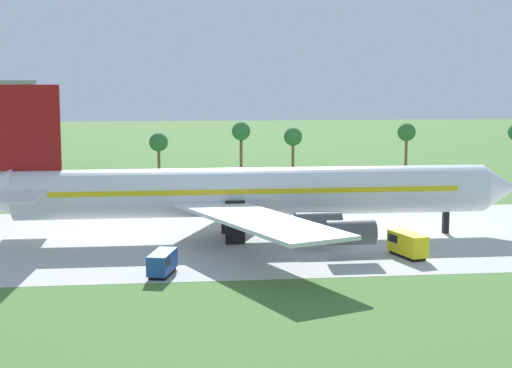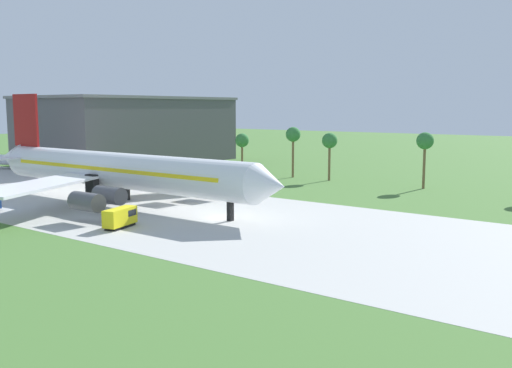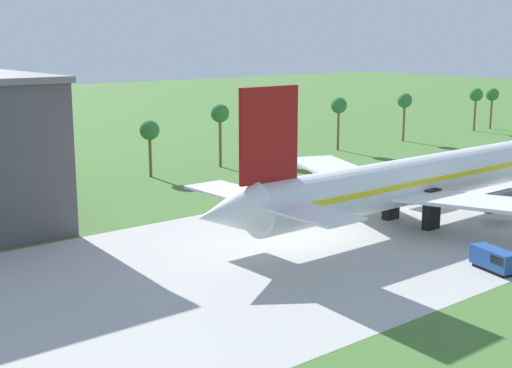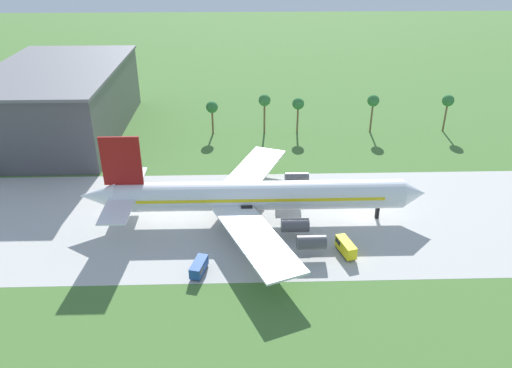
% 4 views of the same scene
% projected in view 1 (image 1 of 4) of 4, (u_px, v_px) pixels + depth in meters
% --- Properties ---
extents(ground_plane, '(600.00, 600.00, 0.00)m').
position_uv_depth(ground_plane, '(424.00, 233.00, 104.52)').
color(ground_plane, '#477233').
extents(taxiway_strip, '(320.00, 44.00, 0.02)m').
position_uv_depth(taxiway_strip, '(424.00, 233.00, 104.51)').
color(taxiway_strip, '#B2B2AD').
rests_on(taxiway_strip, ground_plane).
extents(jet_airliner, '(73.35, 57.18, 19.74)m').
position_uv_depth(jet_airliner, '(246.00, 192.00, 100.59)').
color(jet_airliner, white).
rests_on(jet_airliner, ground_plane).
extents(baggage_tug, '(3.29, 5.73, 2.47)m').
position_uv_depth(baggage_tug, '(162.00, 263.00, 81.62)').
color(baggage_tug, black).
rests_on(baggage_tug, ground_plane).
extents(catering_van, '(3.42, 6.11, 2.83)m').
position_uv_depth(catering_van, '(407.00, 244.00, 90.31)').
color(catering_van, black).
rests_on(catering_van, ground_plane).
extents(palm_tree_row, '(113.03, 3.60, 12.35)m').
position_uv_depth(palm_tree_row, '(429.00, 136.00, 155.59)').
color(palm_tree_row, brown).
rests_on(palm_tree_row, ground_plane).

